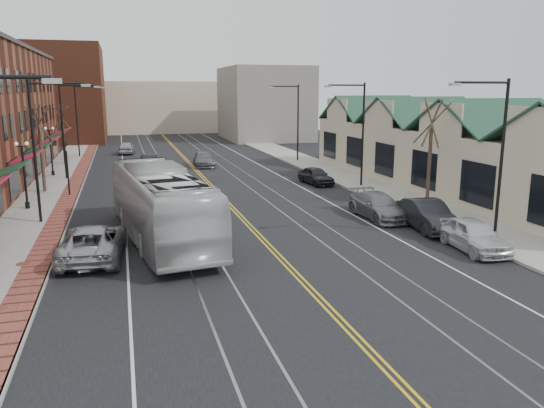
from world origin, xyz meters
TOP-DOWN VIEW (x-y plane):
  - ground at (0.00, 0.00)m, footprint 160.00×160.00m
  - sidewalk_left at (-12.00, 20.00)m, footprint 4.00×120.00m
  - sidewalk_right at (12.00, 20.00)m, footprint 4.00×120.00m
  - building_right at (18.00, 20.00)m, footprint 8.00×36.00m
  - backdrop_left at (-16.00, 70.00)m, footprint 14.00×18.00m
  - backdrop_mid at (0.00, 85.00)m, footprint 22.00×14.00m
  - backdrop_right at (15.00, 65.00)m, footprint 12.00×16.00m
  - streetlight_l_1 at (-11.05, 16.00)m, footprint 3.33×0.25m
  - streetlight_l_2 at (-11.05, 32.00)m, footprint 3.33×0.25m
  - streetlight_l_3 at (-11.05, 48.00)m, footprint 3.33×0.25m
  - streetlight_r_0 at (11.05, 6.00)m, footprint 3.33×0.25m
  - streetlight_r_1 at (11.05, 22.00)m, footprint 3.33×0.25m
  - streetlight_r_2 at (11.05, 38.00)m, footprint 3.33×0.25m
  - lamppost_l_2 at (-12.80, 20.00)m, footprint 0.84×0.28m
  - lamppost_l_3 at (-12.80, 34.00)m, footprint 0.84×0.28m
  - tree_left_near at (-12.50, 26.00)m, footprint 1.78×1.37m
  - tree_left_far at (-12.50, 42.00)m, footprint 1.66×1.28m
  - tree_right_mid at (12.50, 14.00)m, footprint 1.90×1.46m
  - manhole_far at (-11.20, 8.00)m, footprint 0.60×0.60m
  - traffic_signal at (-10.60, 24.00)m, footprint 0.18×0.15m
  - transit_bus at (-5.00, 10.75)m, footprint 4.84×13.70m
  - parked_suv at (-8.26, 8.41)m, footprint 3.15×5.95m
  - parked_car_a at (9.30, 4.81)m, footprint 2.20×4.68m
  - parked_car_b at (9.30, 8.84)m, footprint 2.29×5.14m
  - parked_car_c at (7.94, 12.03)m, footprint 2.25×5.23m
  - parked_car_d at (8.42, 24.10)m, footprint 2.14×4.32m
  - distant_car_left at (-4.25, 37.16)m, footprint 1.82×4.37m
  - distant_car_right at (1.14, 36.96)m, footprint 2.38×5.05m
  - distant_car_far at (-6.25, 50.06)m, footprint 2.17×4.54m

SIDE VIEW (x-z plane):
  - ground at x=0.00m, z-range 0.00..0.00m
  - sidewalk_left at x=-12.00m, z-range 0.00..0.15m
  - sidewalk_right at x=12.00m, z-range 0.00..0.15m
  - manhole_far at x=-11.20m, z-range 0.15..0.17m
  - distant_car_left at x=-4.25m, z-range 0.00..1.40m
  - parked_car_d at x=8.42m, z-range 0.00..1.41m
  - distant_car_right at x=1.14m, z-range 0.00..1.42m
  - distant_car_far at x=-6.25m, z-range 0.00..1.50m
  - parked_car_c at x=7.94m, z-range 0.00..1.50m
  - parked_car_a at x=9.30m, z-range 0.00..1.55m
  - parked_suv at x=-8.26m, z-range 0.00..1.59m
  - parked_car_b at x=9.30m, z-range 0.00..1.64m
  - transit_bus at x=-5.00m, z-range 0.00..3.73m
  - lamppost_l_2 at x=-12.80m, z-range 0.07..4.34m
  - lamppost_l_3 at x=-12.80m, z-range 0.07..4.34m
  - building_right at x=18.00m, z-range 0.00..4.60m
  - traffic_signal at x=-10.60m, z-range 0.45..4.25m
  - tree_left_far at x=-12.50m, z-range 0.26..6.29m
  - tree_left_near at x=-12.50m, z-range 0.27..6.75m
  - tree_right_mid at x=12.50m, z-range 0.28..7.22m
  - backdrop_mid at x=0.00m, z-range 0.00..9.00m
  - streetlight_l_1 at x=-11.05m, z-range 1.03..9.03m
  - streetlight_l_2 at x=-11.05m, z-range 1.03..9.03m
  - streetlight_l_3 at x=-11.05m, z-range 1.03..9.03m
  - streetlight_r_0 at x=11.05m, z-range 1.03..9.03m
  - streetlight_r_1 at x=11.05m, z-range 1.03..9.03m
  - streetlight_r_2 at x=11.05m, z-range 1.03..9.03m
  - backdrop_right at x=15.00m, z-range 0.00..11.00m
  - backdrop_left at x=-16.00m, z-range 0.00..14.00m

